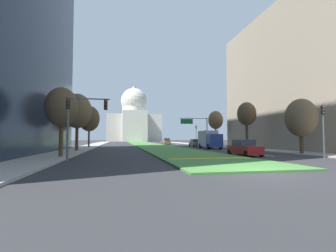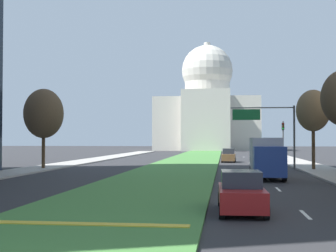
{
  "view_description": "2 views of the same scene",
  "coord_description": "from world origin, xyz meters",
  "px_view_note": "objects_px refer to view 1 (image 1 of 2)",
  "views": [
    {
      "loc": [
        -7.59,
        -12.06,
        1.91
      ],
      "look_at": [
        2.8,
        40.83,
        4.52
      ],
      "focal_mm": 26.27,
      "sensor_mm": 36.0,
      "label": 1
    },
    {
      "loc": [
        4.82,
        -7.96,
        3.08
      ],
      "look_at": [
        -0.91,
        39.84,
        4.44
      ],
      "focal_mm": 50.46,
      "sensor_mm": 36.0,
      "label": 2
    }
  ],
  "objects_px": {
    "street_tree_right_far": "(216,120)",
    "street_tree_right_mid": "(247,114)",
    "sedan_distant": "(167,142)",
    "box_truck_delivery": "(209,139)",
    "street_tree_left_near": "(62,107)",
    "sedan_lead_stopped": "(244,148)",
    "street_tree_right_near": "(301,118)",
    "street_tree_left_far": "(89,119)",
    "traffic_light_far_right": "(196,132)",
    "traffic_light_near_left": "(79,114)",
    "sedan_midblock": "(195,143)",
    "capitol_building": "(134,120)",
    "traffic_light_near_right": "(323,123)",
    "overhead_guide_sign": "(197,126)",
    "street_tree_left_mid": "(77,111)"
  },
  "relations": [
    {
      "from": "box_truck_delivery",
      "to": "traffic_light_near_left",
      "type": "bearing_deg",
      "value": -131.86
    },
    {
      "from": "box_truck_delivery",
      "to": "traffic_light_near_right",
      "type": "bearing_deg",
      "value": -80.5
    },
    {
      "from": "traffic_light_far_right",
      "to": "sedan_midblock",
      "type": "xyz_separation_m",
      "value": [
        -3.19,
        -9.5,
        -2.53
      ]
    },
    {
      "from": "sedan_lead_stopped",
      "to": "sedan_distant",
      "type": "xyz_separation_m",
      "value": [
        -0.13,
        43.79,
        0.04
      ]
    },
    {
      "from": "street_tree_right_far",
      "to": "street_tree_right_mid",
      "type": "bearing_deg",
      "value": -92.69
    },
    {
      "from": "traffic_light_near_left",
      "to": "sedan_lead_stopped",
      "type": "height_order",
      "value": "traffic_light_near_left"
    },
    {
      "from": "traffic_light_near_right",
      "to": "street_tree_right_mid",
      "type": "height_order",
      "value": "street_tree_right_mid"
    },
    {
      "from": "sedan_midblock",
      "to": "street_tree_left_mid",
      "type": "bearing_deg",
      "value": -146.54
    },
    {
      "from": "traffic_light_near_right",
      "to": "street_tree_left_far",
      "type": "bearing_deg",
      "value": 129.83
    },
    {
      "from": "traffic_light_far_right",
      "to": "street_tree_left_far",
      "type": "distance_m",
      "value": 27.19
    },
    {
      "from": "overhead_guide_sign",
      "to": "box_truck_delivery",
      "type": "distance_m",
      "value": 11.86
    },
    {
      "from": "street_tree_left_mid",
      "to": "street_tree_left_far",
      "type": "height_order",
      "value": "street_tree_left_far"
    },
    {
      "from": "street_tree_left_far",
      "to": "street_tree_right_mid",
      "type": "bearing_deg",
      "value": -27.2
    },
    {
      "from": "traffic_light_near_left",
      "to": "overhead_guide_sign",
      "type": "xyz_separation_m",
      "value": [
        20.14,
        32.43,
        0.89
      ]
    },
    {
      "from": "capitol_building",
      "to": "overhead_guide_sign",
      "type": "relative_size",
      "value": 4.7
    },
    {
      "from": "traffic_light_near_left",
      "to": "box_truck_delivery",
      "type": "distance_m",
      "value": 28.32
    },
    {
      "from": "traffic_light_near_right",
      "to": "sedan_distant",
      "type": "relative_size",
      "value": 1.21
    },
    {
      "from": "box_truck_delivery",
      "to": "traffic_light_far_right",
      "type": "bearing_deg",
      "value": 79.37
    },
    {
      "from": "box_truck_delivery",
      "to": "street_tree_right_far",
      "type": "bearing_deg",
      "value": 62.44
    },
    {
      "from": "traffic_light_far_right",
      "to": "sedan_distant",
      "type": "xyz_separation_m",
      "value": [
        -6.24,
        7.68,
        -2.46
      ]
    },
    {
      "from": "traffic_light_near_left",
      "to": "street_tree_left_near",
      "type": "bearing_deg",
      "value": 117.69
    },
    {
      "from": "street_tree_left_near",
      "to": "street_tree_right_far",
      "type": "height_order",
      "value": "street_tree_right_far"
    },
    {
      "from": "traffic_light_near_left",
      "to": "sedan_distant",
      "type": "distance_m",
      "value": 50.39
    },
    {
      "from": "traffic_light_near_left",
      "to": "street_tree_left_far",
      "type": "bearing_deg",
      "value": 95.32
    },
    {
      "from": "street_tree_right_far",
      "to": "sedan_lead_stopped",
      "type": "xyz_separation_m",
      "value": [
        -8.0,
        -27.6,
        -5.06
      ]
    },
    {
      "from": "sedan_distant",
      "to": "box_truck_delivery",
      "type": "distance_m",
      "value": 26.76
    },
    {
      "from": "street_tree_right_near",
      "to": "overhead_guide_sign",
      "type": "bearing_deg",
      "value": 97.19
    },
    {
      "from": "sedan_midblock",
      "to": "traffic_light_near_left",
      "type": "bearing_deg",
      "value": -122.24
    },
    {
      "from": "street_tree_right_mid",
      "to": "street_tree_right_far",
      "type": "xyz_separation_m",
      "value": [
        0.7,
        15.01,
        0.09
      ]
    },
    {
      "from": "traffic_light_near_right",
      "to": "sedan_lead_stopped",
      "type": "height_order",
      "value": "traffic_light_near_right"
    },
    {
      "from": "street_tree_right_near",
      "to": "street_tree_left_far",
      "type": "relative_size",
      "value": 0.78
    },
    {
      "from": "traffic_light_near_right",
      "to": "sedan_lead_stopped",
      "type": "relative_size",
      "value": 1.16
    },
    {
      "from": "sedan_midblock",
      "to": "capitol_building",
      "type": "bearing_deg",
      "value": 95.59
    },
    {
      "from": "traffic_light_near_right",
      "to": "traffic_light_far_right",
      "type": "xyz_separation_m",
      "value": [
        0.0,
        40.16,
        0.0
      ]
    },
    {
      "from": "capitol_building",
      "to": "street_tree_right_far",
      "type": "distance_m",
      "value": 86.49
    },
    {
      "from": "street_tree_right_near",
      "to": "box_truck_delivery",
      "type": "relative_size",
      "value": 1.01
    },
    {
      "from": "traffic_light_far_right",
      "to": "street_tree_right_far",
      "type": "relative_size",
      "value": 0.65
    },
    {
      "from": "sedan_lead_stopped",
      "to": "street_tree_right_near",
      "type": "bearing_deg",
      "value": 3.41
    },
    {
      "from": "traffic_light_near_left",
      "to": "sedan_midblock",
      "type": "distance_m",
      "value": 36.14
    },
    {
      "from": "street_tree_right_mid",
      "to": "box_truck_delivery",
      "type": "relative_size",
      "value": 1.21
    },
    {
      "from": "street_tree_left_near",
      "to": "street_tree_left_far",
      "type": "xyz_separation_m",
      "value": [
        -0.51,
        25.65,
        0.89
      ]
    },
    {
      "from": "street_tree_left_near",
      "to": "sedan_lead_stopped",
      "type": "xyz_separation_m",
      "value": [
        18.57,
        -0.49,
        -4.0
      ]
    },
    {
      "from": "traffic_light_far_right",
      "to": "street_tree_left_near",
      "type": "bearing_deg",
      "value": -124.72
    },
    {
      "from": "capitol_building",
      "to": "traffic_light_far_right",
      "type": "bearing_deg",
      "value": -81.39
    },
    {
      "from": "traffic_light_near_right",
      "to": "sedan_distant",
      "type": "xyz_separation_m",
      "value": [
        -6.24,
        47.84,
        -2.46
      ]
    },
    {
      "from": "capitol_building",
      "to": "street_tree_left_near",
      "type": "relative_size",
      "value": 4.54
    },
    {
      "from": "traffic_light_near_left",
      "to": "street_tree_right_near",
      "type": "distance_m",
      "value": 24.08
    },
    {
      "from": "traffic_light_near_right",
      "to": "street_tree_left_near",
      "type": "xyz_separation_m",
      "value": [
        -24.68,
        4.55,
        1.5
      ]
    },
    {
      "from": "street_tree_right_far",
      "to": "sedan_lead_stopped",
      "type": "distance_m",
      "value": 29.18
    },
    {
      "from": "street_tree_right_near",
      "to": "traffic_light_near_left",
      "type": "bearing_deg",
      "value": -169.72
    }
  ]
}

